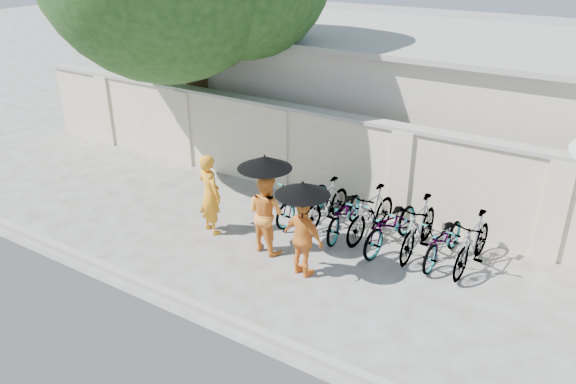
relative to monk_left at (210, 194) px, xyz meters
The scene contains 17 objects.
ground 1.43m from the monk_left, 26.66° to the right, with size 80.00×80.00×0.00m, color #A3A3A3.
kerb 2.57m from the monk_left, 65.05° to the right, with size 40.00×0.16×0.12m, color #9A998E.
compound_wall 3.37m from the monk_left, 52.85° to the left, with size 20.00×0.30×2.00m, color beige.
building_behind 7.20m from the monk_left, 64.93° to the left, with size 14.00×6.00×3.20m, color beige.
monk_left is the anchor object (origin of this frame).
monk_center 1.37m from the monk_left, ahead, with size 0.77×0.60×1.59m, color orange.
parasol_center 1.75m from the monk_left, ahead, with size 1.01×1.01×1.09m.
monk_right 2.47m from the monk_left, ahead, with size 0.87×0.36×1.49m, color orange.
parasol_right 2.66m from the monk_left, 10.57° to the right, with size 0.95×0.95×1.01m.
bike_0 2.02m from the monk_left, 48.53° to the left, with size 0.62×1.77×0.93m, color #A2A2A7.
bike_1 2.43m from the monk_left, 40.45° to the left, with size 0.46×1.64×0.98m, color #A2A2A7.
bike_2 2.77m from the monk_left, 31.19° to the left, with size 0.62×1.77×0.93m, color #A2A2A7.
bike_3 3.27m from the monk_left, 28.57° to the left, with size 0.50×1.76×1.06m, color #A2A2A7.
bike_4 3.67m from the monk_left, 22.42° to the left, with size 0.66×1.90×1.00m, color #A2A2A7.
bike_5 4.17m from the monk_left, 20.83° to the left, with size 0.52×1.85×1.11m, color #A2A2A7.
bike_6 4.65m from the monk_left, 18.19° to the left, with size 0.60×1.71×0.90m, color #A2A2A7.
bike_7 5.14m from the monk_left, 16.68° to the left, with size 0.50×1.76×1.06m, color #A2A2A7.
Camera 1 is at (5.83, -7.28, 5.63)m, focal length 35.00 mm.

